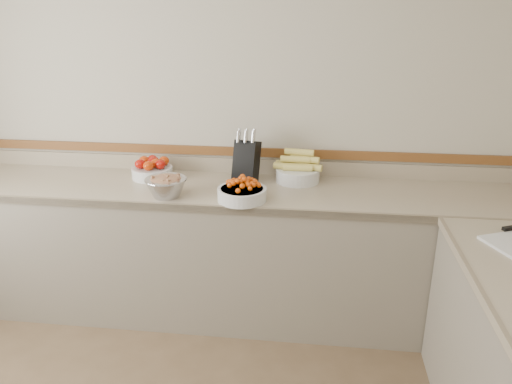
# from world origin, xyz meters

# --- Properties ---
(back_wall) EXTENTS (4.00, 0.00, 4.00)m
(back_wall) POSITION_xyz_m (0.00, 2.00, 1.30)
(back_wall) COLOR #B7AE97
(back_wall) RESTS_ON ground_plane
(counter_back) EXTENTS (4.00, 0.65, 1.08)m
(counter_back) POSITION_xyz_m (0.00, 1.68, 0.45)
(counter_back) COLOR gray
(counter_back) RESTS_ON ground_plane
(knife_block) EXTENTS (0.19, 0.21, 0.36)m
(knife_block) POSITION_xyz_m (0.23, 1.81, 1.04)
(knife_block) COLOR black
(knife_block) RESTS_ON counter_back
(tomato_bowl) EXTENTS (0.27, 0.27, 0.13)m
(tomato_bowl) POSITION_xyz_m (-0.40, 1.81, 0.96)
(tomato_bowl) COLOR silver
(tomato_bowl) RESTS_ON counter_back
(cherry_tomato_bowl) EXTENTS (0.29, 0.29, 0.16)m
(cherry_tomato_bowl) POSITION_xyz_m (0.25, 1.47, 0.95)
(cherry_tomato_bowl) COLOR silver
(cherry_tomato_bowl) RESTS_ON counter_back
(corn_bowl) EXTENTS (0.32, 0.29, 0.21)m
(corn_bowl) POSITION_xyz_m (0.56, 1.86, 0.97)
(corn_bowl) COLOR silver
(corn_bowl) RESTS_ON counter_back
(rhubarb_bowl) EXTENTS (0.25, 0.25, 0.14)m
(rhubarb_bowl) POSITION_xyz_m (-0.21, 1.47, 0.97)
(rhubarb_bowl) COLOR #B2B2BA
(rhubarb_bowl) RESTS_ON counter_back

